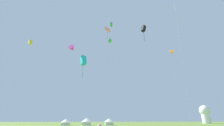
% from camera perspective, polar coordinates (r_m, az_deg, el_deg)
% --- Properties ---
extents(kite_green_box, '(0.86, 1.84, 35.32)m').
position_cam_1_polar(kite_green_box, '(58.47, -0.31, 13.66)').
color(kite_green_box, green).
rests_on(kite_green_box, ground).
extents(kite_cyan_box, '(2.28, 2.51, 20.92)m').
position_cam_1_polar(kite_cyan_box, '(49.75, -10.35, 0.90)').
color(kite_cyan_box, '#1EB7CC').
rests_on(kite_cyan_box, ground).
extents(kite_orange_delta, '(2.43, 2.53, 27.13)m').
position_cam_1_polar(kite_orange_delta, '(64.23, 20.75, 3.52)').
color(kite_orange_delta, orange).
rests_on(kite_orange_delta, ground).
extents(kite_magenta_delta, '(2.76, 2.93, 25.37)m').
position_cam_1_polar(kite_magenta_delta, '(53.77, -14.22, 5.10)').
color(kite_magenta_delta, '#E02DA3').
rests_on(kite_magenta_delta, ground).
extents(kite_green_diamond, '(2.87, 3.00, 22.87)m').
position_cam_1_polar(kite_green_diamond, '(42.48, -0.59, 6.88)').
color(kite_green_diamond, green).
rests_on(kite_green_diamond, ground).
extents(kite_yellow_box, '(3.09, 1.89, 23.57)m').
position_cam_1_polar(kite_yellow_box, '(50.76, -27.48, 6.61)').
color(kite_yellow_box, yellow).
rests_on(kite_yellow_box, ground).
extents(kite_black_box, '(2.56, 2.27, 35.70)m').
position_cam_1_polar(kite_black_box, '(61.80, 11.32, 12.07)').
color(kite_black_box, black).
rests_on(kite_black_box, ground).
extents(kite_pink_parafoil, '(3.07, 3.38, 28.04)m').
position_cam_1_polar(kite_pink_parafoil, '(48.36, -1.65, 12.03)').
color(kite_pink_parafoil, pink).
rests_on(kite_pink_parafoil, ground).
extents(festival_tent_center, '(3.63, 3.63, 2.36)m').
position_cam_1_polar(festival_tent_center, '(67.74, -16.38, -19.72)').
color(festival_tent_center, white).
rests_on(festival_tent_center, ground).
extents(festival_tent_left, '(4.21, 4.21, 2.74)m').
position_cam_1_polar(festival_tent_left, '(67.04, -9.13, -20.06)').
color(festival_tent_left, white).
rests_on(festival_tent_left, ground).
extents(festival_tent_right, '(4.03, 4.03, 2.62)m').
position_cam_1_polar(festival_tent_right, '(67.38, -1.06, -20.35)').
color(festival_tent_right, white).
rests_on(festival_tent_right, ground).
extents(observatory_dome, '(6.40, 6.40, 10.80)m').
position_cam_1_polar(observatory_dome, '(118.49, 30.63, -15.34)').
color(observatory_dome, white).
rests_on(observatory_dome, ground).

